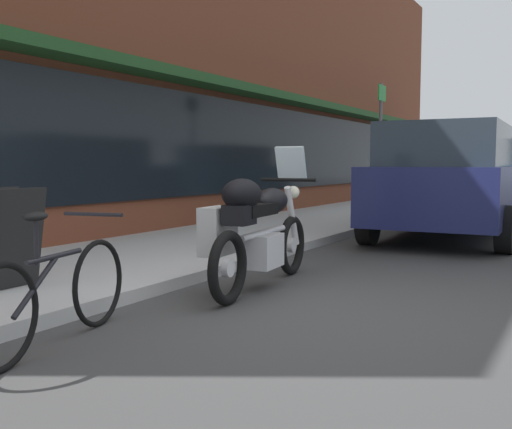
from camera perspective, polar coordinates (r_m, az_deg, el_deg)
ground_plane at (r=4.97m, az=3.62°, el=-9.28°), size 80.00×80.00×0.00m
storefront_building at (r=14.16m, az=2.43°, el=14.75°), size 24.15×0.90×7.45m
sidewalk_curb at (r=14.23m, az=9.61°, el=0.18°), size 30.00×2.76×0.12m
touring_motorcycle at (r=5.67m, az=-0.07°, el=-1.27°), size 2.20×0.62×1.40m
parked_bicycle at (r=4.17m, az=-18.72°, el=-7.17°), size 1.66×0.55×0.92m
parked_minivan at (r=10.22m, az=18.36°, el=3.22°), size 4.82×2.23×1.82m
sandwich_board_sign at (r=5.66m, az=-22.76°, el=-2.08°), size 0.55×0.40×0.88m
parking_sign_pole at (r=12.47m, az=11.87°, el=7.10°), size 0.44×0.07×2.72m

